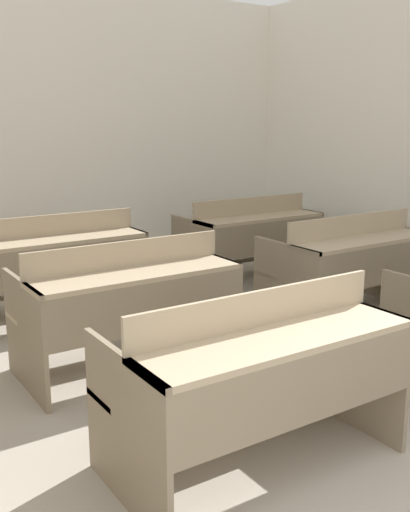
{
  "coord_description": "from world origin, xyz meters",
  "views": [
    {
      "loc": [
        -1.77,
        -0.37,
        1.6
      ],
      "look_at": [
        0.31,
        2.79,
        0.74
      ],
      "focal_mm": 42.0,
      "sensor_mm": 36.0,
      "label": 1
    }
  ],
  "objects": [
    {
      "name": "bench_third_right",
      "position": [
        1.84,
        4.28,
        0.46
      ],
      "size": [
        1.35,
        0.74,
        0.85
      ],
      "color": "#7C6C55",
      "rests_on": "ground_plane"
    },
    {
      "name": "bench_third_center",
      "position": [
        -0.15,
        4.29,
        0.46
      ],
      "size": [
        1.35,
        0.74,
        0.85
      ],
      "color": "#7E6F58",
      "rests_on": "ground_plane"
    },
    {
      "name": "wall_back",
      "position": [
        0.0,
        5.53,
        1.45
      ],
      "size": [
        6.13,
        0.06,
        2.91
      ],
      "color": "white",
      "rests_on": "ground_plane"
    },
    {
      "name": "wastepaper_bin",
      "position": [
        2.71,
        4.93,
        0.18
      ],
      "size": [
        0.29,
        0.29,
        0.36
      ],
      "color": "#1E6B33",
      "rests_on": "ground_plane"
    },
    {
      "name": "bench_second_center",
      "position": [
        -0.15,
        2.98,
        0.46
      ],
      "size": [
        1.35,
        0.74,
        0.85
      ],
      "color": "#7F7059",
      "rests_on": "ground_plane"
    },
    {
      "name": "bench_front_center",
      "position": [
        -0.15,
        1.64,
        0.46
      ],
      "size": [
        1.35,
        0.74,
        0.85
      ],
      "color": "#81725B",
      "rests_on": "ground_plane"
    },
    {
      "name": "bench_second_right",
      "position": [
        1.84,
        2.95,
        0.46
      ],
      "size": [
        1.35,
        0.74,
        0.85
      ],
      "color": "gray",
      "rests_on": "ground_plane"
    }
  ]
}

